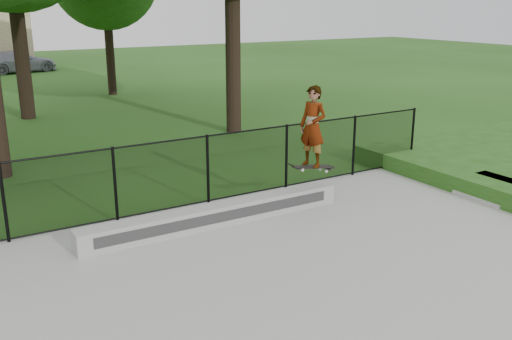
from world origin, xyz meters
name	(u,v)px	position (x,y,z in m)	size (l,w,h in m)	color
grind_ledge	(217,215)	(1.58, 4.70, 0.26)	(5.41, 0.40, 0.41)	#A5A5A0
car_c	(18,62)	(2.76, 33.67, 0.66)	(1.85, 4.18, 1.32)	gray
skater_airborne	(313,128)	(3.60, 4.41, 1.79)	(0.84, 0.68, 1.76)	black
chainlink_fence	(115,184)	(0.00, 5.90, 0.81)	(16.06, 0.06, 1.50)	black
concrete_steps	(494,192)	(7.59, 3.00, 0.17)	(1.07, 1.20, 0.45)	#9F9F9A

